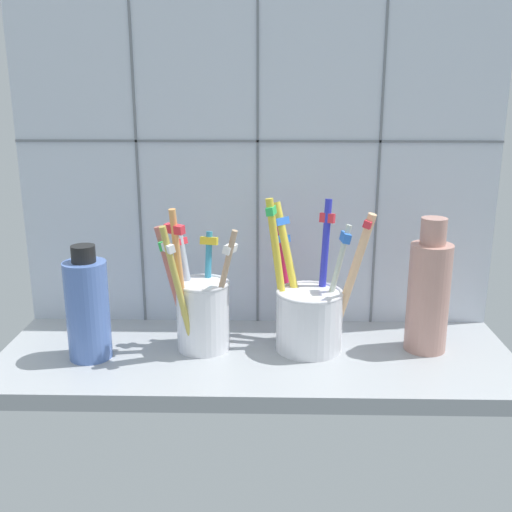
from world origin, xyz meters
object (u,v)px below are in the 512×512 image
at_px(toothbrush_cup_left, 201,309).
at_px(soap_bottle, 88,308).
at_px(toothbrush_cup_right, 309,312).
at_px(ceramic_vase, 429,293).

distance_m(toothbrush_cup_left, soap_bottle, 0.14).
bearing_deg(toothbrush_cup_right, soap_bottle, -172.96).
distance_m(toothbrush_cup_left, toothbrush_cup_right, 0.14).
bearing_deg(ceramic_vase, soap_bottle, -175.49).
xyz_separation_m(toothbrush_cup_left, soap_bottle, (-0.13, -0.03, 0.01)).
bearing_deg(toothbrush_cup_left, toothbrush_cup_right, 1.59).
relative_size(toothbrush_cup_left, soap_bottle, 1.32).
bearing_deg(soap_bottle, toothbrush_cup_left, 12.47).
xyz_separation_m(toothbrush_cup_right, ceramic_vase, (0.15, -0.00, 0.03)).
distance_m(ceramic_vase, soap_bottle, 0.42).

